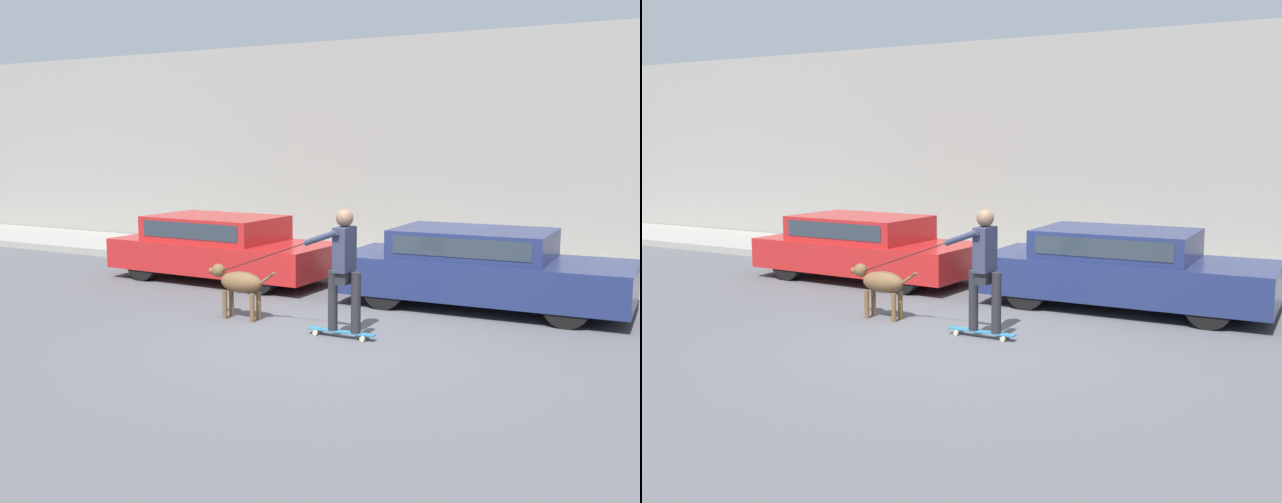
% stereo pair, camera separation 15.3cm
% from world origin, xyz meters
% --- Properties ---
extents(ground_plane, '(36.00, 36.00, 0.00)m').
position_xyz_m(ground_plane, '(0.00, 0.00, 0.00)').
color(ground_plane, '#545459').
extents(back_wall, '(32.00, 0.30, 4.72)m').
position_xyz_m(back_wall, '(0.00, 6.59, 2.36)').
color(back_wall, gray).
rests_on(back_wall, ground_plane).
extents(sidewalk_curb, '(30.00, 2.57, 0.15)m').
position_xyz_m(sidewalk_curb, '(0.00, 5.14, 0.08)').
color(sidewalk_curb, gray).
rests_on(sidewalk_curb, ground_plane).
extents(parked_car_0, '(4.20, 1.80, 1.19)m').
position_xyz_m(parked_car_0, '(-3.69, 2.81, 0.60)').
color(parked_car_0, black).
rests_on(parked_car_0, ground_plane).
extents(parked_car_1, '(4.42, 1.91, 1.22)m').
position_xyz_m(parked_car_1, '(1.21, 2.81, 0.61)').
color(parked_car_1, black).
rests_on(parked_car_1, ground_plane).
extents(dog, '(1.11, 0.33, 0.78)m').
position_xyz_m(dog, '(-1.64, 0.41, 0.53)').
color(dog, brown).
rests_on(dog, ground_plane).
extents(skateboarder, '(2.60, 0.52, 1.69)m').
position_xyz_m(skateboarder, '(0.16, 0.19, 0.98)').
color(skateboarder, beige).
rests_on(skateboarder, ground_plane).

